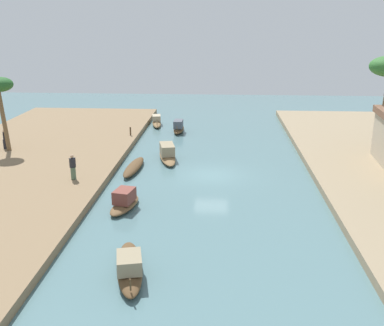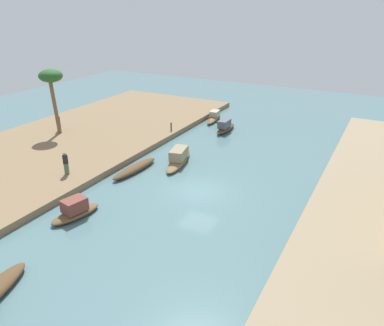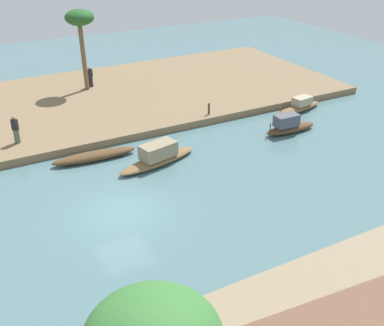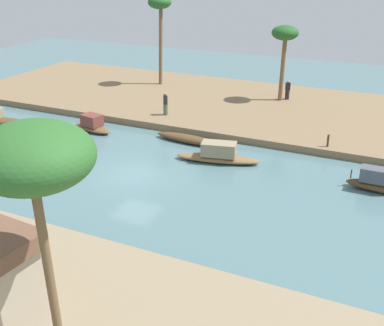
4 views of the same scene
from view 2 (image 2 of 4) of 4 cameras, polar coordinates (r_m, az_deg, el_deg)
river_water at (r=26.66m, az=1.01°, el=-4.24°), size 75.03×75.03×0.00m
riverbank_left at (r=35.22m, az=-20.99°, el=1.57°), size 45.41×15.17×0.49m
sampan_foreground at (r=24.48m, az=-17.08°, el=-6.78°), size 3.46×1.84×1.22m
sampan_open_hull at (r=31.02m, az=-2.00°, el=0.77°), size 5.29×2.28×1.25m
sampan_with_red_awning at (r=29.91m, az=-8.55°, el=-0.80°), size 4.98×1.29×0.52m
sampan_near_left_bank at (r=38.88m, az=4.98°, el=5.38°), size 3.78×1.02×1.28m
sampan_downstream_large at (r=42.67m, az=3.32°, el=6.87°), size 4.44×1.60×1.05m
person_on_near_bank at (r=39.55m, az=-19.31°, el=5.51°), size 0.47×0.47×1.61m
person_by_mooring at (r=29.25m, az=-18.32°, el=-0.24°), size 0.49×0.49×1.74m
mooring_post at (r=37.55m, az=-3.13°, el=5.44°), size 0.14×0.14×0.80m
palm_tree_left_near at (r=37.97m, az=-20.32°, el=11.70°), size 2.16×2.16×6.07m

